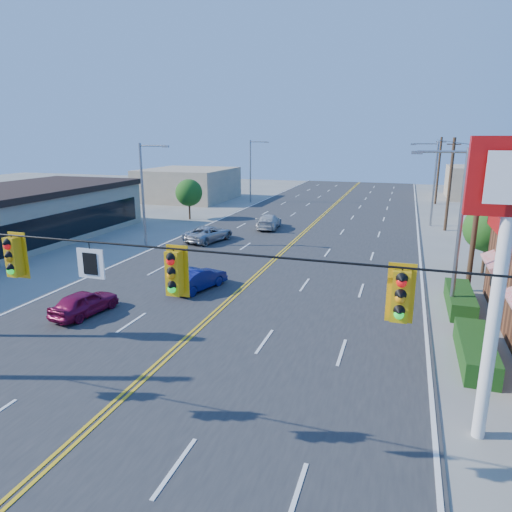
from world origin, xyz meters
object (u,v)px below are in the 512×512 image
(car_silver, at_px, (209,234))
(kfc_pylon, at_px, (506,234))
(car_blue, at_px, (198,280))
(signal_span, at_px, (50,280))
(car_magenta, at_px, (85,304))
(car_white, at_px, (269,222))

(car_silver, bearing_deg, kfc_pylon, 145.92)
(kfc_pylon, height_order, car_blue, kfc_pylon)
(signal_span, xyz_separation_m, car_silver, (-6.63, 24.83, -4.24))
(kfc_pylon, bearing_deg, car_magenta, 166.15)
(car_magenta, distance_m, car_blue, 6.31)
(car_magenta, bearing_deg, car_white, -87.48)
(car_white, relative_size, car_silver, 0.98)
(kfc_pylon, relative_size, car_silver, 1.82)
(car_magenta, bearing_deg, car_silver, -78.98)
(signal_span, relative_size, car_magenta, 6.82)
(signal_span, bearing_deg, car_white, 96.26)
(kfc_pylon, bearing_deg, car_blue, 144.99)
(car_silver, bearing_deg, car_white, -99.56)
(kfc_pylon, distance_m, car_white, 31.68)
(signal_span, height_order, car_blue, signal_span)
(signal_span, relative_size, car_silver, 5.22)
(kfc_pylon, xyz_separation_m, car_white, (-14.58, 27.60, -5.38))
(signal_span, bearing_deg, car_magenta, 125.55)
(car_blue, relative_size, car_white, 0.84)
(car_blue, bearing_deg, signal_span, 115.16)
(kfc_pylon, bearing_deg, signal_span, -160.22)
(kfc_pylon, bearing_deg, car_silver, 130.42)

